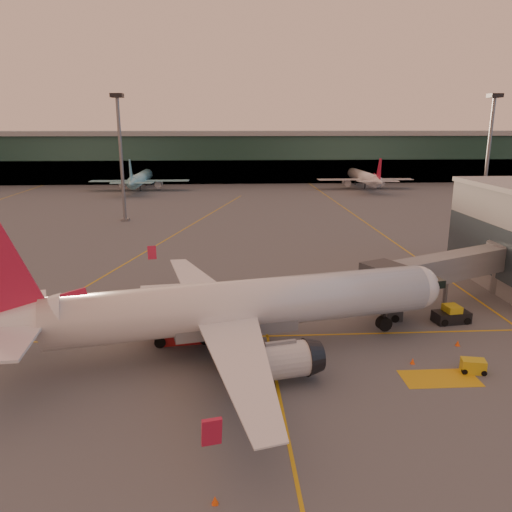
{
  "coord_description": "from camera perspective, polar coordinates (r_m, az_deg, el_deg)",
  "views": [
    {
      "loc": [
        1.27,
        -38.88,
        19.47
      ],
      "look_at": [
        4.59,
        16.13,
        5.0
      ],
      "focal_mm": 35.0,
      "sensor_mm": 36.0,
      "label": 1
    }
  ],
  "objects": [
    {
      "name": "pushback_tug",
      "position": [
        54.81,
        21.44,
        -6.34
      ],
      "size": [
        3.75,
        2.36,
        1.82
      ],
      "rotation": [
        0.0,
        0.0,
        0.13
      ],
      "color": "black",
      "rests_on": "ground"
    },
    {
      "name": "cone_wing_left",
      "position": [
        62.38,
        -4.8,
        -3.28
      ],
      "size": [
        0.42,
        0.42,
        0.54
      ],
      "color": "#FF540D",
      "rests_on": "ground"
    },
    {
      "name": "taxi_markings",
      "position": [
        86.04,
        -9.09,
        1.45
      ],
      "size": [
        100.12,
        173.0,
        0.01
      ],
      "color": "gold",
      "rests_on": "ground"
    },
    {
      "name": "mast_east_near",
      "position": [
        114.39,
        25.06,
        11.06
      ],
      "size": [
        2.4,
        2.4,
        25.6
      ],
      "color": "slate",
      "rests_on": "ground"
    },
    {
      "name": "cone_fwd",
      "position": [
        44.88,
        17.47,
        -11.39
      ],
      "size": [
        0.39,
        0.39,
        0.5
      ],
      "color": "#FF540D",
      "rests_on": "ground"
    },
    {
      "name": "mast_west_near",
      "position": [
        107.11,
        -15.23,
        11.75
      ],
      "size": [
        2.4,
        2.4,
        25.6
      ],
      "color": "slate",
      "rests_on": "ground"
    },
    {
      "name": "ground",
      "position": [
        43.5,
        -4.86,
        -11.94
      ],
      "size": [
        600.0,
        600.0,
        0.0
      ],
      "primitive_type": "plane",
      "color": "#4C4F54",
      "rests_on": "ground"
    },
    {
      "name": "gpu_cart",
      "position": [
        45.01,
        23.57,
        -11.47
      ],
      "size": [
        2.1,
        1.53,
        1.11
      ],
      "rotation": [
        0.0,
        0.0,
        -0.22
      ],
      "color": "gold",
      "rests_on": "ground"
    },
    {
      "name": "cone_wing_right",
      "position": [
        29.5,
        -4.71,
        -26.05
      ],
      "size": [
        0.38,
        0.38,
        0.48
      ],
      "color": "#FF540D",
      "rests_on": "ground"
    },
    {
      "name": "distant_aircraft_row",
      "position": [
        159.64,
        -11.54,
        7.41
      ],
      "size": [
        290.0,
        34.0,
        13.0
      ],
      "color": "#7EC5D3",
      "rests_on": "ground"
    },
    {
      "name": "cone_nose",
      "position": [
        49.63,
        22.06,
        -9.21
      ],
      "size": [
        0.41,
        0.41,
        0.53
      ],
      "color": "#FF540D",
      "rests_on": "ground"
    },
    {
      "name": "terminal",
      "position": [
        180.99,
        -3.92,
        11.29
      ],
      "size": [
        400.0,
        20.0,
        17.6
      ],
      "color": "#19382D",
      "rests_on": "ground"
    },
    {
      "name": "main_airplane",
      "position": [
        43.56,
        -2.78,
        -5.97
      ],
      "size": [
        41.44,
        37.68,
        12.61
      ],
      "rotation": [
        0.0,
        0.0,
        0.22
      ],
      "color": "white",
      "rests_on": "ground"
    },
    {
      "name": "cone_tail",
      "position": [
        48.87,
        -26.28,
        -10.04
      ],
      "size": [
        0.45,
        0.45,
        0.57
      ],
      "color": "#FF540D",
      "rests_on": "ground"
    },
    {
      "name": "jet_bridge",
      "position": [
        59.05,
        21.88,
        -1.29
      ],
      "size": [
        21.69,
        12.54,
        6.13
      ],
      "color": "slate",
      "rests_on": "ground"
    },
    {
      "name": "catering_truck",
      "position": [
        46.79,
        -8.87,
        -6.23
      ],
      "size": [
        6.82,
        3.57,
        5.07
      ],
      "rotation": [
        0.0,
        0.0,
        0.12
      ],
      "color": "maroon",
      "rests_on": "ground"
    }
  ]
}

